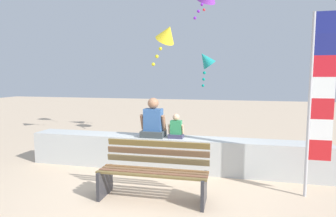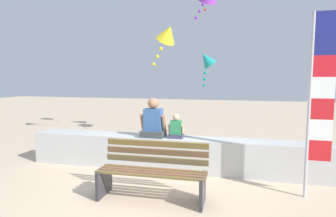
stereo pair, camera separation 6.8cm
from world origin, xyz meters
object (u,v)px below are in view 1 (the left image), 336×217
Objects in this scene: park_bench at (154,172)px; kite_yellow at (167,34)px; person_child at (176,128)px; flag_banner at (318,95)px; kite_teal at (206,60)px; person_adult at (153,122)px.

park_bench is 1.67× the size of kite_yellow.
person_child reaches higher than park_bench.
person_child is 2.68m from flag_banner.
kite_yellow is (-0.35, 2.38, 2.51)m from park_bench.
person_adult is at bearing -111.43° from kite_teal.
kite_yellow is at bearing 113.74° from person_child.
person_adult reaches higher than park_bench.
kite_yellow is (0.07, 0.95, 1.93)m from person_adult.
park_bench is at bearing -81.55° from kite_yellow.
person_child is 2.30m from kite_yellow.
person_child is 0.17× the size of flag_banner.
park_bench is 0.60× the size of flag_banner.
flag_banner reaches higher than kite_teal.
park_bench is at bearing -73.48° from person_adult.
park_bench is at bearing -166.02° from flag_banner.
kite_teal is at bearing 57.40° from kite_yellow.
park_bench is 2.85m from flag_banner.
person_adult is 1.64× the size of person_child.
person_child is 2.66m from kite_teal.
kite_yellow reaches higher than person_adult.
kite_yellow is at bearing 148.30° from flag_banner.
person_child is (0.49, 0.00, -0.12)m from person_adult.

